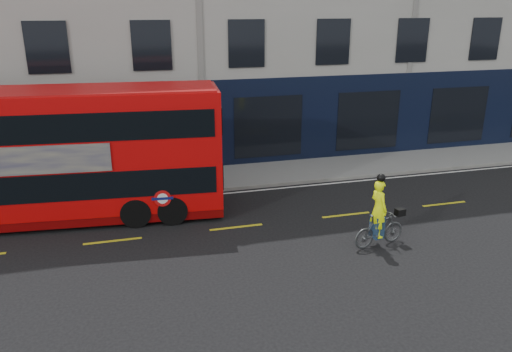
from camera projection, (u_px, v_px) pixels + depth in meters
name	position (u px, v px, depth m)	size (l,w,h in m)	color
ground	(247.00, 247.00, 15.35)	(120.00, 120.00, 0.00)	black
pavement	(210.00, 178.00, 21.27)	(60.00, 3.00, 0.12)	gray
kerb	(217.00, 190.00, 19.90)	(60.00, 0.12, 0.13)	gray
road_edge_line	(218.00, 194.00, 19.65)	(58.00, 0.10, 0.01)	silver
lane_dashes	(236.00, 227.00, 16.72)	(58.00, 0.12, 0.01)	gold
bus	(54.00, 155.00, 16.68)	(11.35, 3.51, 4.50)	red
cyclist	(379.00, 222.00, 15.20)	(1.85, 0.80, 2.36)	#45484A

